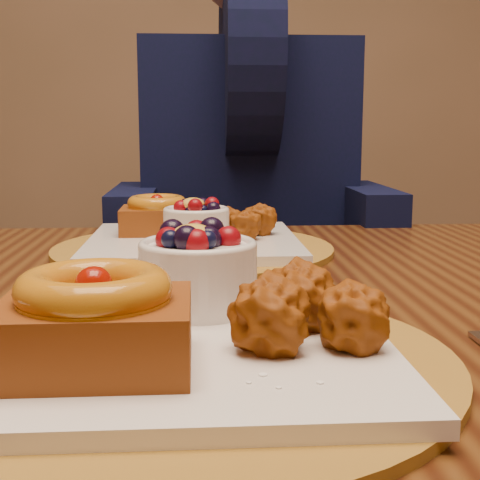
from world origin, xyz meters
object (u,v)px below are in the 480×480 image
at_px(place_setting_near, 186,326).
at_px(place_setting_far, 192,236).
at_px(diner, 248,140).
at_px(dining_table, 194,362).
at_px(chair_far, 237,299).

xyz_separation_m(place_setting_near, place_setting_far, (0.00, 0.43, -0.01)).
bearing_deg(diner, dining_table, -113.06).
height_order(dining_table, place_setting_near, place_setting_near).
relative_size(place_setting_near, chair_far, 0.40).
distance_m(place_setting_far, diner, 0.49).
xyz_separation_m(dining_table, place_setting_near, (-0.00, -0.21, 0.11)).
bearing_deg(place_setting_near, diner, 82.78).
xyz_separation_m(dining_table, chair_far, (0.10, 0.82, -0.15)).
height_order(place_setting_near, chair_far, chair_far).
bearing_deg(place_setting_near, chair_far, 84.41).
height_order(dining_table, place_setting_far, place_setting_far).
bearing_deg(dining_table, place_setting_near, -90.94).
xyz_separation_m(place_setting_near, chair_far, (0.10, 1.04, -0.26)).
distance_m(dining_table, place_setting_near, 0.24).
relative_size(place_setting_near, diner, 0.45).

